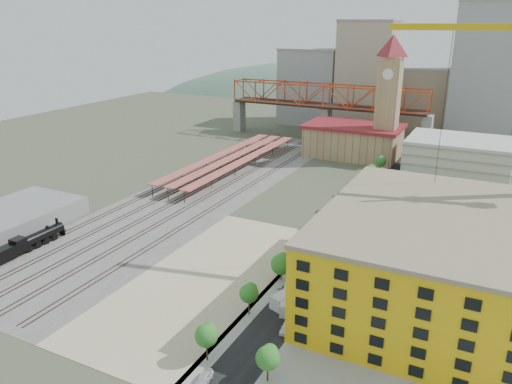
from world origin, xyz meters
The scene contains 31 objects.
ground centered at (0.00, 0.00, 0.00)m, with size 400.00×400.00×0.00m, color #474C38.
ballast_strip centered at (-36.00, 17.50, 0.03)m, with size 36.00×165.00×0.06m, color #605E59.
dirt_lot centered at (-4.00, -31.50, 0.03)m, with size 28.00×67.00×0.06m, color tan.
street_asphalt centered at (16.00, 15.00, 0.03)m, with size 12.00×170.00×0.06m, color black.
sidewalk_west centered at (10.50, 15.00, 0.02)m, with size 3.00×170.00×0.04m, color gray.
sidewalk_east centered at (21.50, 15.00, 0.02)m, with size 3.00×170.00×0.04m, color gray.
construction_pad centered at (45.00, -20.00, 0.03)m, with size 50.00×90.00×0.06m, color gray.
rail_tracks centered at (-37.80, 17.50, 0.15)m, with size 26.56×160.00×0.18m.
platform_canopies centered at (-41.00, 45.00, 3.99)m, with size 16.00×80.00×4.12m.
station_hall centered at (-5.00, 82.00, 6.67)m, with size 38.00×24.00×13.10m.
clock_tower centered at (8.00, 79.99, 28.70)m, with size 12.00×12.00×52.00m.
parking_garage centered at (36.00, 70.00, 7.00)m, with size 34.00×26.00×14.00m, color silver.
truss_bridge centered at (-25.00, 105.00, 18.86)m, with size 94.00×9.60×25.60m.
construction_building centered at (42.00, -20.00, 9.41)m, with size 44.60×50.60×18.80m.
warehouse centered at (-66.00, -30.00, 2.50)m, with size 22.00×32.00×5.00m, color gray.
street_trees centered at (16.00, 5.00, 0.00)m, with size 15.40×124.40×8.00m.
skyline centered at (7.47, 142.31, 22.81)m, with size 133.00×46.00×60.00m.
distant_hills centered at (45.28, 260.00, -79.54)m, with size 647.00×264.00×227.00m.
locomotive centered at (-50.00, -38.56, 2.07)m, with size 2.87×22.15×5.54m.
site_trailer_a centered at (16.00, -33.71, 1.31)m, with size 2.51×9.54×2.61m, color silver.
site_trailer_b centered at (16.00, -32.12, 1.38)m, with size 2.65×10.08×2.76m, color silver.
site_trailer_c centered at (16.00, -19.13, 1.30)m, with size 2.49×9.46×2.59m, color silver.
site_trailer_d centered at (16.00, -6.77, 1.39)m, with size 2.68×10.18×2.78m, color silver.
car_0 centered at (13.00, -60.00, 0.78)m, with size 1.83×4.55×1.55m, color silver.
car_1 centered at (13.00, -32.32, 0.76)m, with size 1.60×4.60×1.52m, color #96959A.
car_2 centered at (13.00, -5.26, 0.69)m, with size 2.30×4.99×1.39m, color black.
car_3 centered at (13.00, 5.88, 0.74)m, with size 2.06×5.07×1.47m, color navy.
car_4 centered at (19.00, -41.67, 0.79)m, with size 1.85×4.61×1.57m, color white.
car_5 centered at (19.00, -26.30, 0.74)m, with size 1.56×4.47×1.47m, color gray.
car_6 centered at (19.00, -2.46, 0.66)m, with size 2.21×4.78×1.33m, color black.
car_7 centered at (19.00, 24.32, 0.67)m, with size 1.88×4.62×1.34m, color #1A264C.
Camera 1 is at (48.35, -112.57, 53.18)m, focal length 35.00 mm.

